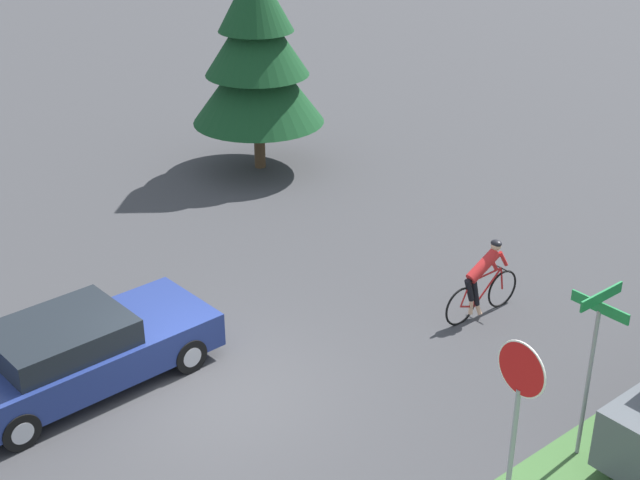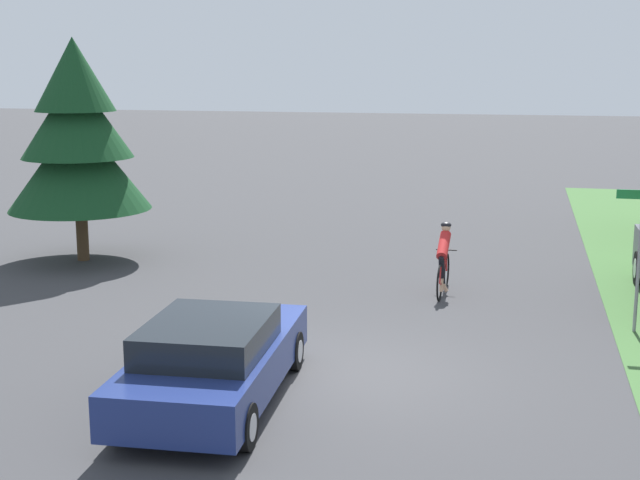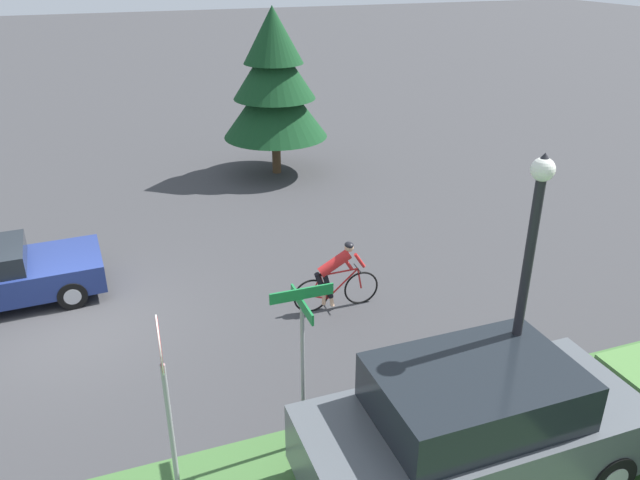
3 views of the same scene
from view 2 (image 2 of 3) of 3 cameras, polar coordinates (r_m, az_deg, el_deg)
ground_plane at (r=13.82m, az=1.79°, el=-8.61°), size 140.00×140.00×0.00m
sedan_left_lane at (r=12.60m, az=-6.81°, el=-7.61°), size 2.00×4.46×1.28m
cyclist at (r=18.46m, az=7.91°, el=-1.29°), size 0.44×1.85×1.48m
conifer_tall_near at (r=21.88m, az=-15.28°, el=6.40°), size 3.36×3.36×5.28m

